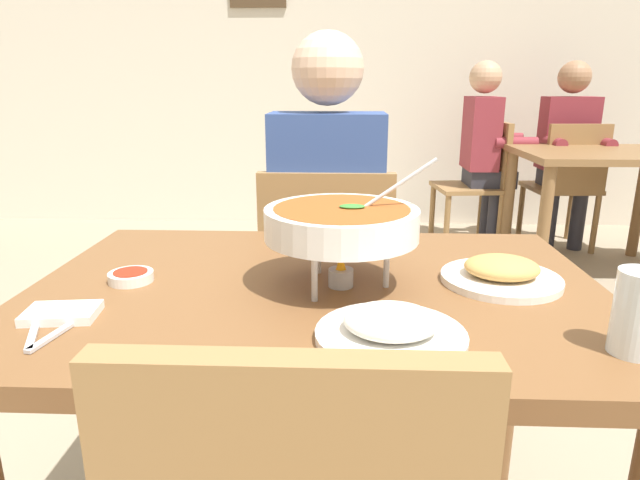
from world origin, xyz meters
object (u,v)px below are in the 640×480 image
at_px(curry_bowl, 342,224).
at_px(rice_plate, 391,328).
at_px(sauce_dish, 131,276).
at_px(drink_glass, 637,317).
at_px(dining_table_main, 317,341).
at_px(chair_bg_left, 480,177).
at_px(diner_main, 327,212).
at_px(dining_table_far, 602,173).
at_px(appetizer_plate, 501,273).
at_px(patron_bg_middle, 568,144).
at_px(chair_diner_main, 327,282).
at_px(chair_bg_middle, 567,180).
at_px(patron_bg_left, 486,144).

bearing_deg(curry_bowl, rice_plate, -71.15).
height_order(sauce_dish, drink_glass, drink_glass).
relative_size(dining_table_main, rice_plate, 4.78).
bearing_deg(chair_bg_left, diner_main, -115.71).
xyz_separation_m(diner_main, drink_glass, (0.49, -0.99, 0.08)).
distance_m(curry_bowl, rice_plate, 0.27).
bearing_deg(dining_table_main, rice_plate, -62.02).
distance_m(sauce_dish, dining_table_far, 3.09).
height_order(appetizer_plate, drink_glass, drink_glass).
xyz_separation_m(curry_bowl, drink_glass, (0.44, -0.26, -0.07)).
distance_m(diner_main, chair_bg_left, 2.40).
bearing_deg(chair_bg_left, curry_bowl, -108.93).
bearing_deg(dining_table_far, patron_bg_middle, 89.80).
xyz_separation_m(chair_diner_main, dining_table_far, (1.63, 1.64, 0.12)).
distance_m(diner_main, sauce_dish, 0.82).
xyz_separation_m(curry_bowl, appetizer_plate, (0.33, 0.03, -0.11)).
height_order(diner_main, chair_bg_middle, diner_main).
bearing_deg(diner_main, dining_table_main, -90.00).
relative_size(chair_bg_left, chair_bg_middle, 1.00).
distance_m(drink_glass, chair_bg_left, 3.21).
xyz_separation_m(diner_main, patron_bg_left, (1.06, 2.17, 0.00)).
bearing_deg(patron_bg_left, drink_glass, -100.25).
xyz_separation_m(appetizer_plate, chair_bg_middle, (1.24, 2.76, -0.28)).
bearing_deg(appetizer_plate, patron_bg_middle, 66.23).
relative_size(dining_table_main, appetizer_plate, 4.78).
xyz_separation_m(drink_glass, patron_bg_middle, (1.15, 3.16, -0.08)).
bearing_deg(patron_bg_left, dining_table_main, -110.13).
distance_m(diner_main, dining_table_far, 2.30).
bearing_deg(patron_bg_left, appetizer_plate, -103.45).
relative_size(dining_table_main, curry_bowl, 3.45).
height_order(chair_diner_main, chair_bg_middle, same).
height_order(curry_bowl, chair_bg_left, curry_bowl).
bearing_deg(drink_glass, dining_table_far, 66.24).
height_order(dining_table_main, sauce_dish, sauce_dish).
bearing_deg(curry_bowl, chair_bg_middle, 60.73).
distance_m(dining_table_far, chair_bg_left, 0.82).
height_order(diner_main, patron_bg_middle, same).
bearing_deg(curry_bowl, dining_table_far, 55.91).
height_order(diner_main, curry_bowl, diner_main).
bearing_deg(patron_bg_middle, dining_table_far, -90.20).
xyz_separation_m(rice_plate, chair_bg_left, (0.91, 3.12, -0.28)).
xyz_separation_m(chair_diner_main, sauce_dish, (-0.38, -0.69, 0.27)).
height_order(rice_plate, patron_bg_middle, patron_bg_middle).
distance_m(dining_table_far, patron_bg_left, 0.81).
distance_m(drink_glass, dining_table_far, 2.85).
xyz_separation_m(rice_plate, dining_table_far, (1.50, 2.57, -0.16)).
bearing_deg(dining_table_main, dining_table_far, 55.00).
xyz_separation_m(chair_diner_main, patron_bg_middle, (1.63, 2.20, 0.24)).
bearing_deg(drink_glass, rice_plate, 175.86).
distance_m(dining_table_main, drink_glass, 0.59).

